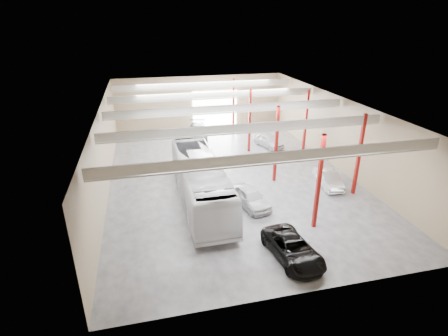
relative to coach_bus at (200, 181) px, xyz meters
name	(u,v)px	position (x,y,z in m)	size (l,w,h in m)	color
depot_shell	(230,124)	(3.63, 4.92, 3.09)	(22.12, 32.12, 7.06)	#444448
coach_bus	(200,181)	(0.00, 0.00, 0.00)	(3.16, 13.51, 3.76)	silver
black_sedan	(293,248)	(4.31, -8.56, -1.18)	(2.34, 5.08, 1.41)	black
car_row_a	(250,197)	(3.70, -1.56, -1.12)	(1.81, 4.49, 1.53)	silver
car_row_b	(205,163)	(1.50, 6.27, -1.18)	(1.48, 4.25, 1.40)	#A6A5AA
car_row_c	(198,131)	(2.49, 16.44, -1.04)	(2.36, 5.80, 1.68)	slate
car_right_near	(329,179)	(11.60, 0.25, -1.19)	(1.46, 4.20, 1.38)	#B8B8BD
car_right_far	(268,140)	(9.95, 11.33, -1.14)	(1.75, 4.35, 1.48)	silver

